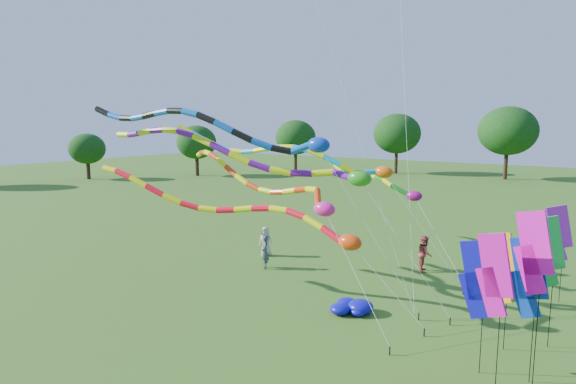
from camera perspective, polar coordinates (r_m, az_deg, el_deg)
The scene contains 19 objects.
ground at distance 17.43m, azimuth 1.99°, elevation -17.59°, with size 160.00×160.00×0.00m, color #2B5D18.
tree_ring at distance 13.89m, azimuth -10.45°, elevation -0.67°, with size 115.65×118.68×9.67m.
tube_kite_red at distance 20.31m, azimuth -4.91°, elevation -2.35°, with size 14.92×2.12×6.13m.
tube_kite_orange at distance 20.61m, azimuth -2.24°, elevation 0.94°, with size 12.42×4.30×6.74m.
tube_kite_purple at distance 21.16m, azimuth -4.27°, elevation 4.22°, with size 16.53×2.08×8.00m.
tube_kite_blue at distance 20.91m, azimuth -7.62°, elevation 7.33°, with size 15.38×2.81×8.87m.
tube_kite_cyan at distance 23.40m, azimuth 1.14°, elevation 4.29°, with size 14.41×2.76×7.94m.
tube_kite_green at distance 27.58m, azimuth 9.31°, elevation 1.76°, with size 11.80×5.37×6.46m.
banner_pole_violet at distance 23.14m, azimuth 29.37°, elevation -4.36°, with size 1.09×0.54×4.22m.
banner_pole_magenta_a at distance 14.88m, azimuth 23.22°, elevation -9.08°, with size 1.13×0.42×4.60m.
banner_pole_blue_b at distance 15.74m, azimuth 26.52°, elevation -9.08°, with size 1.16×0.23×4.40m.
banner_pole_magenta_b at distance 15.34m, azimuth 27.07°, elevation -6.48°, with size 1.14×0.38×5.21m.
banner_pole_orange at distance 17.72m, azimuth 24.00°, elevation -8.24°, with size 1.11×0.51×4.04m.
banner_pole_blue_a at distance 15.76m, azimuth 21.42°, elevation -9.65°, with size 1.16×0.24×4.17m.
banner_pole_green at distance 18.27m, azimuth 28.38°, elevation -6.32°, with size 1.09×0.56×4.57m.
blue_nylon_heap at distance 20.12m, azimuth 7.35°, elevation -13.26°, with size 1.62×1.06×0.54m.
person_a at distance 27.65m, azimuth -2.66°, elevation -5.86°, with size 0.83×0.54×1.70m, color #B8B4A6.
person_b at distance 25.33m, azimuth -2.76°, elevation -7.09°, with size 0.65×0.43×1.78m, color #3A4651.
person_c at distance 25.85m, azimuth 15.92°, elevation -7.01°, with size 0.90×0.70×1.85m, color #953637.
Camera 1 is at (8.15, -13.40, 7.61)m, focal length 30.00 mm.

